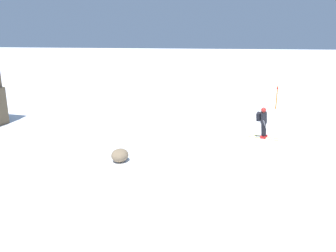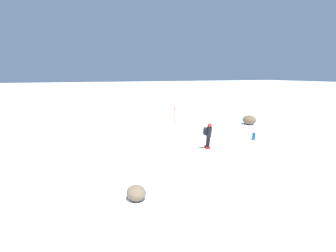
{
  "view_description": "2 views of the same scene",
  "coord_description": "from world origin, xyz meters",
  "views": [
    {
      "loc": [
        -18.46,
        1.23,
        5.19
      ],
      "look_at": [
        -2.35,
        4.96,
        0.74
      ],
      "focal_mm": 35.0,
      "sensor_mm": 36.0,
      "label": 1
    },
    {
      "loc": [
        -14.96,
        8.85,
        4.75
      ],
      "look_at": [
        -0.07,
        2.45,
        1.53
      ],
      "focal_mm": 28.0,
      "sensor_mm": 36.0,
      "label": 2
    }
  ],
  "objects": [
    {
      "name": "exposed_boulder_0",
      "position": [
        4.58,
        -8.01,
        0.44
      ],
      "size": [
        1.37,
        1.16,
        0.89
      ],
      "primitive_type": "ellipsoid",
      "color": "brown",
      "rests_on": "ground"
    },
    {
      "name": "ground_plane",
      "position": [
        0.0,
        0.0,
        0.0
      ],
      "size": [
        300.0,
        300.0,
        0.0
      ],
      "primitive_type": "plane",
      "color": "white"
    },
    {
      "name": "exposed_boulder_1",
      "position": [
        -5.91,
        6.28,
        0.28
      ],
      "size": [
        0.87,
        0.74,
        0.56
      ],
      "primitive_type": "ellipsoid",
      "color": "#7A664C",
      "rests_on": "ground"
    },
    {
      "name": "skier",
      "position": [
        -1.12,
        0.12,
        0.98
      ],
      "size": [
        1.26,
        1.75,
        1.79
      ],
      "rotation": [
        0.0,
        0.0,
        -0.31
      ],
      "color": "yellow",
      "rests_on": "ground"
    },
    {
      "name": "trail_marker",
      "position": [
        7.07,
        -1.26,
        0.96
      ],
      "size": [
        0.13,
        0.13,
        1.73
      ],
      "color": "orange",
      "rests_on": "ground"
    },
    {
      "name": "spare_backpack",
      "position": [
        -0.23,
        -4.36,
        0.24
      ],
      "size": [
        0.37,
        0.37,
        0.5
      ],
      "rotation": [
        0.0,
        0.0,
        5.52
      ],
      "color": "#194293",
      "rests_on": "ground"
    }
  ]
}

